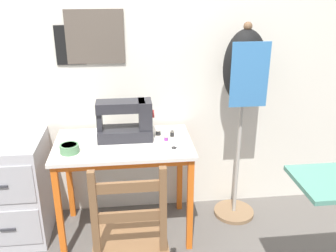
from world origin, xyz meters
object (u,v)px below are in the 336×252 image
dress_form (244,81)px  sewing_machine (128,121)px  thread_spool_near_machine (158,133)px  scissors (179,147)px  wooden_chair (130,238)px  filing_cabinet (14,188)px  thread_spool_far_edge (172,134)px  thread_spool_mid_table (166,139)px  fabric_bowl (69,148)px

dress_form → sewing_machine: bearing=-176.2°
thread_spool_near_machine → dress_form: (0.61, 0.02, 0.36)m
sewing_machine → scissors: (0.33, -0.19, -0.13)m
scissors → wooden_chair: wooden_chair is taller
filing_cabinet → dress_form: 1.81m
thread_spool_near_machine → thread_spool_far_edge: (0.10, -0.04, 0.00)m
thread_spool_mid_table → wooden_chair: wooden_chair is taller
fabric_bowl → wooden_chair: (0.37, -0.55, -0.31)m
scissors → filing_cabinet: filing_cabinet is taller
sewing_machine → thread_spool_far_edge: 0.33m
scissors → filing_cabinet: size_ratio=0.20×
filing_cabinet → sewing_machine: bearing=-0.8°
fabric_bowl → filing_cabinet: bearing=156.4°
sewing_machine → thread_spool_near_machine: sewing_machine is taller
sewing_machine → scissors: bearing=-29.6°
sewing_machine → filing_cabinet: 0.96m
scissors → thread_spool_mid_table: thread_spool_mid_table is taller
fabric_bowl → thread_spool_far_edge: 0.72m
wooden_chair → filing_cabinet: 1.11m
fabric_bowl → filing_cabinet: (-0.45, 0.20, -0.38)m
thread_spool_mid_table → dress_form: bearing=12.5°
thread_spool_near_machine → thread_spool_far_edge: bearing=-20.1°
sewing_machine → thread_spool_far_edge: size_ratio=9.19×
fabric_bowl → dress_form: (1.21, 0.24, 0.35)m
wooden_chair → thread_spool_far_edge: bearing=66.3°
filing_cabinet → thread_spool_far_edge: bearing=-0.5°
scissors → thread_spool_near_machine: thread_spool_near_machine is taller
thread_spool_far_edge → fabric_bowl: bearing=-165.0°
scissors → thread_spool_near_machine: 0.26m
dress_form → thread_spool_mid_table: bearing=-167.5°
thread_spool_near_machine → dress_form: size_ratio=0.03×
scissors → thread_spool_mid_table: (-0.07, 0.12, 0.01)m
fabric_bowl → thread_spool_near_machine: (0.60, 0.22, -0.01)m
thread_spool_mid_table → filing_cabinet: (-1.09, 0.08, -0.37)m
scissors → thread_spool_far_edge: thread_spool_far_edge is taller
scissors → thread_spool_mid_table: 0.14m
thread_spool_far_edge → wooden_chair: 0.86m
wooden_chair → dress_form: dress_form is taller
wooden_chair → sewing_machine: bearing=89.1°
sewing_machine → filing_cabinet: size_ratio=0.52×
thread_spool_far_edge → filing_cabinet: size_ratio=0.06×
thread_spool_mid_table → thread_spool_far_edge: (0.05, 0.07, 0.00)m
thread_spool_far_edge → dress_form: (0.52, 0.05, 0.35)m
wooden_chair → dress_form: (0.84, 0.79, 0.65)m
thread_spool_near_machine → thread_spool_far_edge: size_ratio=1.02×
thread_spool_far_edge → dress_form: size_ratio=0.03×
thread_spool_near_machine → dress_form: bearing=1.7°
fabric_bowl → scissors: 0.72m
sewing_machine → filing_cabinet: bearing=179.2°
thread_spool_near_machine → filing_cabinet: size_ratio=0.06×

